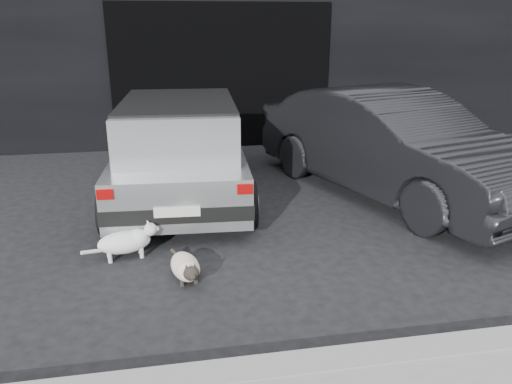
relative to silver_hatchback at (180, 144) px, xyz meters
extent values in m
plane|color=black|center=(-0.10, -1.26, -0.73)|extent=(80.00, 80.00, 0.00)
cube|color=black|center=(0.90, 4.74, 1.77)|extent=(34.00, 4.00, 5.00)
cube|color=black|center=(0.90, 2.73, 0.57)|extent=(4.00, 0.10, 2.60)
cube|color=gray|center=(0.90, -3.86, -0.67)|extent=(18.00, 0.25, 0.12)
cube|color=#BABEC0|center=(0.01, 0.09, -0.28)|extent=(1.82, 3.67, 0.57)
cube|color=#BABEC0|center=(-0.01, -0.09, 0.29)|extent=(1.55, 2.47, 0.57)
cube|color=black|center=(-0.01, -0.09, 0.29)|extent=(1.56, 2.37, 0.46)
cube|color=black|center=(-0.10, -1.63, -0.36)|extent=(1.62, 0.25, 0.16)
cube|color=black|center=(0.11, 1.81, -0.36)|extent=(1.62, 0.25, 0.16)
cube|color=silver|center=(-0.11, -1.71, -0.30)|extent=(0.48, 0.04, 0.11)
cube|color=#8C0707|center=(-0.81, -1.66, -0.08)|extent=(0.17, 0.04, 0.11)
cube|color=#8C0707|center=(0.60, -1.75, -0.08)|extent=(0.17, 0.04, 0.11)
cube|color=black|center=(-0.01, -0.09, 0.59)|extent=(1.53, 2.23, 0.03)
cylinder|color=black|center=(-0.85, -1.14, -0.45)|extent=(0.24, 0.56, 0.55)
cylinder|color=slate|center=(-0.96, -1.13, -0.45)|extent=(0.04, 0.30, 0.30)
cylinder|color=black|center=(0.70, -1.24, -0.45)|extent=(0.24, 0.56, 0.55)
cylinder|color=slate|center=(0.81, -1.24, -0.45)|extent=(0.04, 0.30, 0.30)
cylinder|color=black|center=(-0.69, 1.37, -0.45)|extent=(0.24, 0.56, 0.55)
cylinder|color=slate|center=(-0.80, 1.38, -0.45)|extent=(0.04, 0.30, 0.30)
cylinder|color=black|center=(0.86, 1.28, -0.45)|extent=(0.24, 0.56, 0.55)
cylinder|color=slate|center=(0.97, 1.27, -0.45)|extent=(0.04, 0.30, 0.30)
imported|color=black|center=(2.81, -0.44, -0.02)|extent=(2.90, 4.56, 1.42)
ellipsoid|color=beige|center=(-0.07, -2.33, -0.61)|extent=(0.34, 0.55, 0.20)
ellipsoid|color=beige|center=(-0.05, -2.45, -0.59)|extent=(0.26, 0.26, 0.19)
ellipsoid|color=black|center=(-0.02, -2.58, -0.56)|extent=(0.16, 0.15, 0.13)
sphere|color=black|center=(-0.01, -2.64, -0.56)|extent=(0.06, 0.06, 0.06)
cone|color=black|center=(0.01, -2.56, -0.50)|extent=(0.06, 0.07, 0.07)
cone|color=black|center=(-0.06, -2.57, -0.50)|extent=(0.06, 0.07, 0.07)
cylinder|color=black|center=(0.02, -2.46, -0.69)|extent=(0.04, 0.04, 0.06)
cylinder|color=black|center=(-0.11, -2.49, -0.69)|extent=(0.04, 0.04, 0.06)
cylinder|color=black|center=(-0.03, -2.17, -0.69)|extent=(0.04, 0.04, 0.06)
cylinder|color=black|center=(-0.16, -2.19, -0.69)|extent=(0.04, 0.04, 0.06)
cylinder|color=black|center=(-0.12, -2.05, -0.65)|extent=(0.17, 0.26, 0.09)
ellipsoid|color=white|center=(-0.65, -1.80, -0.56)|extent=(0.57, 0.35, 0.23)
ellipsoid|color=white|center=(-0.52, -1.78, -0.53)|extent=(0.26, 0.26, 0.19)
ellipsoid|color=silver|center=(-0.39, -1.75, -0.46)|extent=(0.16, 0.17, 0.13)
sphere|color=silver|center=(-0.33, -1.74, -0.46)|extent=(0.06, 0.06, 0.06)
cone|color=silver|center=(-0.41, -1.72, -0.39)|extent=(0.07, 0.06, 0.07)
cone|color=silver|center=(-0.39, -1.79, -0.39)|extent=(0.07, 0.06, 0.07)
cylinder|color=silver|center=(-0.51, -1.71, -0.66)|extent=(0.04, 0.04, 0.13)
cylinder|color=silver|center=(-0.49, -1.84, -0.66)|extent=(0.04, 0.04, 0.13)
cylinder|color=silver|center=(-0.82, -1.77, -0.66)|extent=(0.04, 0.04, 0.13)
cylinder|color=silver|center=(-0.79, -1.89, -0.66)|extent=(0.04, 0.04, 0.13)
cylinder|color=silver|center=(-0.93, -1.85, -0.61)|extent=(0.27, 0.18, 0.09)
ellipsoid|color=gray|center=(-0.74, -1.84, -0.53)|extent=(0.21, 0.18, 0.10)
camera|label=1|loc=(-0.16, -6.56, 1.57)|focal=35.00mm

